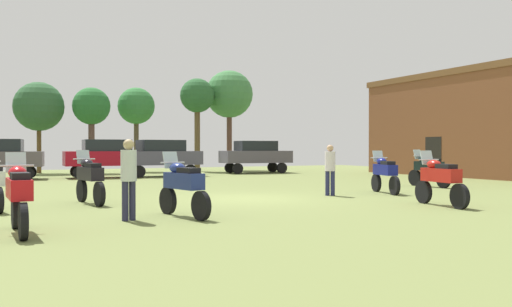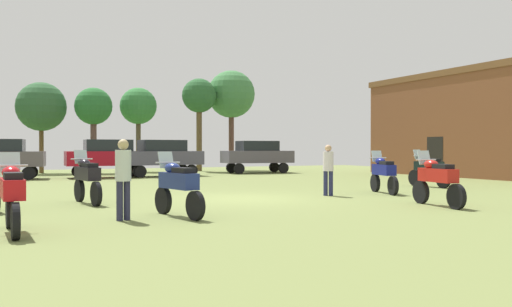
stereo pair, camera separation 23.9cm
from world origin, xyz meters
name	(u,v)px [view 2 (the right image)]	position (x,y,z in m)	size (l,w,h in m)	color
ground_plane	(242,199)	(0.00, 0.00, 0.01)	(44.00, 52.00, 0.02)	olive
brick_building	(506,123)	(18.00, 5.24, 2.92)	(6.12, 15.94, 5.82)	brown
motorcycle_2	(383,172)	(5.17, -0.35, 0.74)	(0.77, 2.06, 1.47)	black
motorcycle_4	(437,179)	(3.82, -4.23, 0.75)	(0.67, 2.19, 1.49)	black
motorcycle_5	(12,194)	(-6.52, -4.33, 0.74)	(0.62, 2.16, 1.48)	black
motorcycle_6	(428,169)	(8.75, 1.30, 0.76)	(0.62, 2.22, 1.50)	black
motorcycle_7	(87,178)	(-4.51, 0.49, 0.75)	(0.67, 2.15, 1.50)	black
motorcycle_9	(178,185)	(-3.09, -3.37, 0.74)	(0.71, 2.09, 1.48)	black
car_2	(257,154)	(7.87, 15.16, 1.19)	(4.42, 2.11, 2.00)	black
car_4	(108,155)	(-1.48, 13.95, 1.19)	(4.36, 1.94, 2.00)	black
car_5	(162,155)	(1.43, 13.92, 1.19)	(4.41, 2.08, 2.00)	black
person_2	(123,173)	(-4.33, -3.42, 1.04)	(0.42, 0.42, 1.75)	#282846
person_3	(328,166)	(2.98, -0.27, 0.99)	(0.47, 0.47, 1.66)	#23264F
tree_1	(199,98)	(5.59, 19.50, 5.00)	(2.32, 2.32, 6.28)	brown
tree_3	(41,107)	(-4.29, 20.81, 4.13)	(3.03, 3.03, 5.64)	brown
tree_6	(138,107)	(1.79, 20.96, 4.35)	(2.45, 2.45, 5.62)	brown
tree_8	(231,95)	(8.24, 20.15, 5.36)	(3.35, 3.35, 7.06)	brown
tree_9	(93,108)	(-1.30, 19.90, 4.12)	(2.33, 2.33, 5.36)	brown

